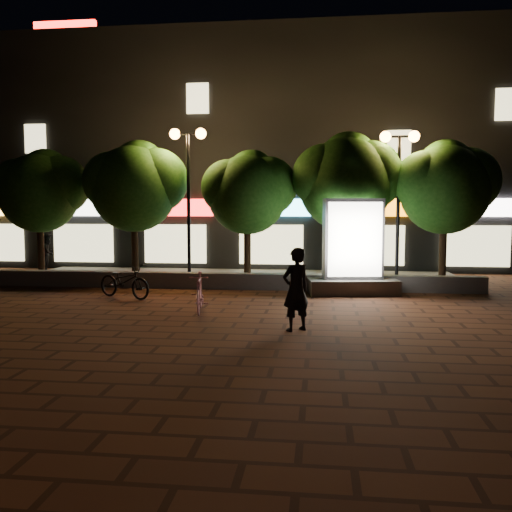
# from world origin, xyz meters

# --- Properties ---
(ground) EXTENTS (80.00, 80.00, 0.00)m
(ground) POSITION_xyz_m (0.00, 0.00, 0.00)
(ground) COLOR #4F2A19
(ground) RESTS_ON ground
(retaining_wall) EXTENTS (16.00, 0.45, 0.50)m
(retaining_wall) POSITION_xyz_m (0.00, 4.00, 0.25)
(retaining_wall) COLOR slate
(retaining_wall) RESTS_ON ground
(sidewalk) EXTENTS (16.00, 5.00, 0.08)m
(sidewalk) POSITION_xyz_m (0.00, 6.50, 0.04)
(sidewalk) COLOR slate
(sidewalk) RESTS_ON ground
(building_block) EXTENTS (28.00, 8.12, 11.30)m
(building_block) POSITION_xyz_m (-0.01, 12.99, 5.00)
(building_block) COLOR black
(building_block) RESTS_ON ground
(tree_far_left) EXTENTS (3.36, 2.80, 4.63)m
(tree_far_left) POSITION_xyz_m (-6.95, 5.46, 3.29)
(tree_far_left) COLOR black
(tree_far_left) RESTS_ON sidewalk
(tree_left) EXTENTS (3.60, 3.00, 4.89)m
(tree_left) POSITION_xyz_m (-3.45, 5.46, 3.44)
(tree_left) COLOR black
(tree_left) RESTS_ON sidewalk
(tree_mid) EXTENTS (3.24, 2.70, 4.50)m
(tree_mid) POSITION_xyz_m (0.55, 5.46, 3.22)
(tree_mid) COLOR black
(tree_mid) RESTS_ON sidewalk
(tree_right) EXTENTS (3.72, 3.10, 5.07)m
(tree_right) POSITION_xyz_m (3.86, 5.46, 3.57)
(tree_right) COLOR black
(tree_right) RESTS_ON sidewalk
(tree_far_right) EXTENTS (3.48, 2.90, 4.76)m
(tree_far_right) POSITION_xyz_m (7.05, 5.46, 3.37)
(tree_far_right) COLOR black
(tree_far_right) RESTS_ON sidewalk
(street_lamp_left) EXTENTS (1.26, 0.36, 5.18)m
(street_lamp_left) POSITION_xyz_m (-1.50, 5.20, 4.03)
(street_lamp_left) COLOR black
(street_lamp_left) RESTS_ON sidewalk
(street_lamp_right) EXTENTS (1.26, 0.36, 4.98)m
(street_lamp_right) POSITION_xyz_m (5.50, 5.20, 3.89)
(street_lamp_right) COLOR black
(street_lamp_right) RESTS_ON sidewalk
(ad_kiosk) EXTENTS (2.80, 1.68, 2.86)m
(ad_kiosk) POSITION_xyz_m (3.96, 3.50, 1.15)
(ad_kiosk) COLOR slate
(ad_kiosk) RESTS_ON ground
(scooter_pink) EXTENTS (0.72, 1.69, 0.98)m
(scooter_pink) POSITION_xyz_m (0.03, 0.01, 0.49)
(scooter_pink) COLOR pink
(scooter_pink) RESTS_ON ground
(rider) EXTENTS (0.76, 0.72, 1.75)m
(rider) POSITION_xyz_m (2.49, -1.77, 0.88)
(rider) COLOR black
(rider) RESTS_ON ground
(scooter_parked) EXTENTS (1.99, 1.40, 0.99)m
(scooter_parked) POSITION_xyz_m (-2.57, 1.83, 0.50)
(scooter_parked) COLOR black
(scooter_parked) RESTS_ON ground
(pedestrian) EXTENTS (0.60, 0.76, 1.53)m
(pedestrian) POSITION_xyz_m (-7.50, 6.85, 0.85)
(pedestrian) COLOR black
(pedestrian) RESTS_ON sidewalk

